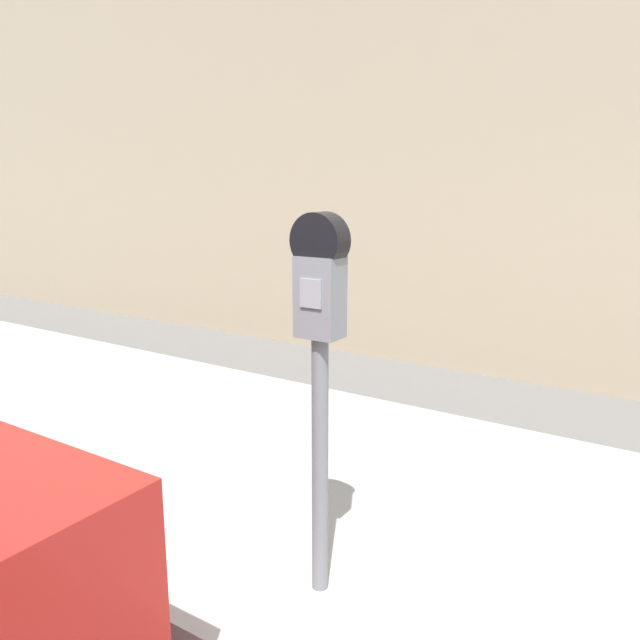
% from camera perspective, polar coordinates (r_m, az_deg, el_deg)
% --- Properties ---
extents(sidewalk, '(24.00, 2.80, 0.12)m').
position_cam_1_polar(sidewalk, '(3.55, 12.29, -17.97)').
color(sidewalk, '#ADAAA3').
rests_on(sidewalk, ground_plane).
extents(building_facade, '(24.00, 0.30, 6.44)m').
position_cam_1_polar(building_facade, '(6.16, 24.81, 24.28)').
color(building_facade, tan).
rests_on(building_facade, ground_plane).
extents(parking_meter, '(0.22, 0.13, 1.61)m').
position_cam_1_polar(parking_meter, '(2.48, -0.00, -1.67)').
color(parking_meter, slate).
rests_on(parking_meter, sidewalk).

